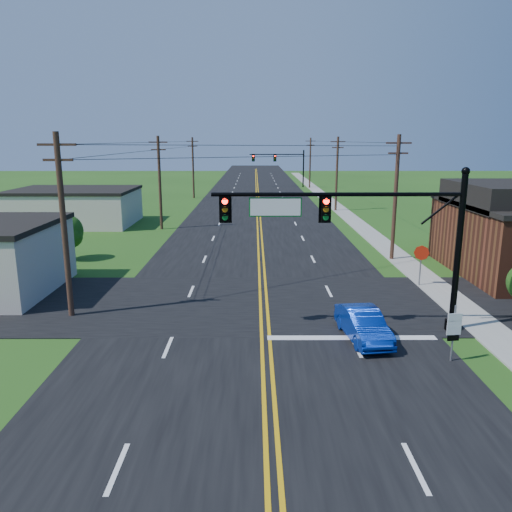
{
  "coord_description": "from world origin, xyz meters",
  "views": [
    {
      "loc": [
        -0.32,
        -13.72,
        8.62
      ],
      "look_at": [
        -0.24,
        10.0,
        3.08
      ],
      "focal_mm": 35.0,
      "sensor_mm": 36.0,
      "label": 1
    }
  ],
  "objects_px": {
    "signal_mast_far": "(280,162)",
    "stop_sign": "(421,257)",
    "route_sign": "(454,329)",
    "signal_mast_main": "(360,229)",
    "blue_car": "(363,325)"
  },
  "relations": [
    {
      "from": "signal_mast_far",
      "to": "stop_sign",
      "type": "relative_size",
      "value": 4.36
    },
    {
      "from": "route_sign",
      "to": "signal_mast_far",
      "type": "bearing_deg",
      "value": 85.19
    },
    {
      "from": "signal_mast_far",
      "to": "stop_sign",
      "type": "height_order",
      "value": "signal_mast_far"
    },
    {
      "from": "signal_mast_main",
      "to": "signal_mast_far",
      "type": "relative_size",
      "value": 1.03
    },
    {
      "from": "signal_mast_far",
      "to": "route_sign",
      "type": "xyz_separation_m",
      "value": [
        3.06,
        -75.38,
        -3.17
      ]
    },
    {
      "from": "signal_mast_main",
      "to": "route_sign",
      "type": "relative_size",
      "value": 4.8
    },
    {
      "from": "signal_mast_main",
      "to": "blue_car",
      "type": "xyz_separation_m",
      "value": [
        0.11,
        -1.13,
        -4.06
      ]
    },
    {
      "from": "route_sign",
      "to": "blue_car",
      "type": "bearing_deg",
      "value": 136.58
    },
    {
      "from": "signal_mast_far",
      "to": "route_sign",
      "type": "distance_m",
      "value": 75.5
    },
    {
      "from": "signal_mast_main",
      "to": "signal_mast_far",
      "type": "xyz_separation_m",
      "value": [
        0.1,
        72.0,
        -0.2
      ]
    },
    {
      "from": "signal_mast_main",
      "to": "blue_car",
      "type": "height_order",
      "value": "signal_mast_main"
    },
    {
      "from": "route_sign",
      "to": "stop_sign",
      "type": "relative_size",
      "value": 0.94
    },
    {
      "from": "signal_mast_far",
      "to": "blue_car",
      "type": "distance_m",
      "value": 73.24
    },
    {
      "from": "signal_mast_far",
      "to": "stop_sign",
      "type": "bearing_deg",
      "value": -85.43
    },
    {
      "from": "blue_car",
      "to": "route_sign",
      "type": "height_order",
      "value": "route_sign"
    }
  ]
}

